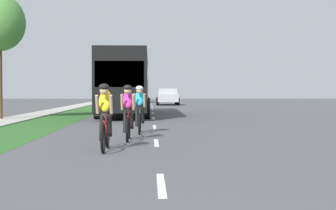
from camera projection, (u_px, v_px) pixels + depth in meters
The scene contains 10 objects.
ground_plane at pixel (154, 120), 22.50m from camera, with size 120.00×120.00×0.00m, color #4C4C4F.
grass_verge at pixel (56, 120), 22.32m from camera, with size 2.49×70.00×0.01m, color #2D6026.
sidewalk_concrete at pixel (13, 120), 22.24m from camera, with size 1.65×70.00×0.10m, color #B2ADA3.
lane_markings_center at pixel (153, 115), 26.50m from camera, with size 0.12×52.20×0.01m.
cyclist_lead at pixel (105, 116), 10.82m from camera, with size 0.42×1.72×1.58m.
cyclist_trailing at pixel (128, 112), 13.04m from camera, with size 0.42×1.72×1.58m.
cyclist_distant at pixel (140, 109), 15.26m from camera, with size 0.42×1.72×1.58m.
bus_black at pixel (126, 81), 26.73m from camera, with size 2.78×11.60×3.48m.
pickup_silver at pixel (167, 97), 45.99m from camera, with size 2.22×5.10×1.64m.
suv_maroon at pixel (140, 95), 56.34m from camera, with size 2.15×4.70×1.79m.
Camera 1 is at (-0.16, -2.48, 1.41)m, focal length 49.30 mm.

